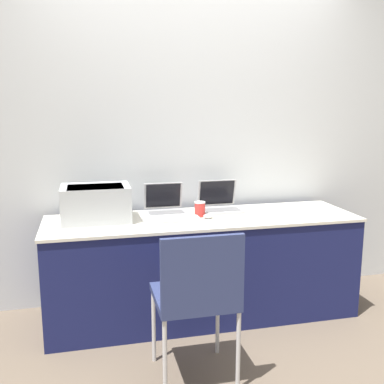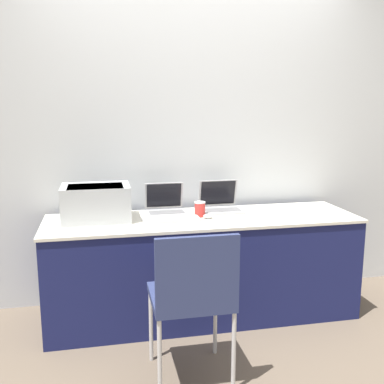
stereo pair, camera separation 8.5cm
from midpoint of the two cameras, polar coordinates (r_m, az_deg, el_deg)
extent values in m
plane|color=#6B5B4C|center=(3.18, 2.00, -17.60)|extent=(14.00, 14.00, 0.00)
cube|color=silver|center=(3.51, -1.04, 7.33)|extent=(8.00, 0.05, 2.60)
cube|color=#191E51|center=(3.31, 0.61, -9.62)|extent=(2.19, 0.62, 0.72)
cube|color=silver|center=(3.19, 0.62, -3.40)|extent=(2.21, 0.64, 0.02)
cube|color=#B2B7BC|center=(3.15, -12.86, -1.41)|extent=(0.46, 0.33, 0.24)
cube|color=#51565B|center=(3.10, -12.93, 0.28)|extent=(0.37, 0.25, 0.04)
cube|color=#B7B7BC|center=(3.27, -4.03, -2.72)|extent=(0.29, 0.20, 0.02)
cube|color=slate|center=(3.26, -4.01, -2.58)|extent=(0.25, 0.11, 0.00)
cube|color=#B7B7BC|center=(3.37, -4.41, -0.46)|extent=(0.29, 0.05, 0.20)
cube|color=black|center=(3.37, -4.39, -0.45)|extent=(0.26, 0.04, 0.18)
cube|color=#B7B7BC|center=(3.36, 3.06, -2.38)|extent=(0.30, 0.21, 0.02)
cube|color=slate|center=(3.34, 3.11, -2.24)|extent=(0.26, 0.12, 0.00)
cube|color=#B7B7BC|center=(3.46, 2.46, -0.10)|extent=(0.30, 0.06, 0.21)
cube|color=black|center=(3.45, 2.49, -0.09)|extent=(0.27, 0.05, 0.18)
cube|color=silver|center=(3.09, -3.39, -3.52)|extent=(0.39, 0.15, 0.02)
cylinder|color=red|center=(3.20, 0.24, -2.26)|extent=(0.08, 0.08, 0.10)
cylinder|color=white|center=(3.19, 0.24, -1.32)|extent=(0.08, 0.08, 0.01)
ellipsoid|color=silver|center=(3.16, 1.31, -3.07)|extent=(0.07, 0.06, 0.03)
cube|color=navy|center=(2.56, -0.76, -13.15)|extent=(0.43, 0.42, 0.04)
cube|color=navy|center=(2.30, 0.31, -10.25)|extent=(0.43, 0.03, 0.39)
cylinder|color=silver|center=(2.81, -5.79, -16.53)|extent=(0.02, 0.02, 0.46)
cylinder|color=silver|center=(2.88, 2.39, -15.75)|extent=(0.02, 0.02, 0.46)
cylinder|color=silver|center=(2.47, -4.51, -20.61)|extent=(0.02, 0.02, 0.46)
cylinder|color=silver|center=(2.55, 4.89, -19.51)|extent=(0.02, 0.02, 0.46)
camera|label=1|loc=(0.04, -90.77, -0.15)|focal=42.00mm
camera|label=2|loc=(0.04, 89.23, 0.15)|focal=42.00mm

